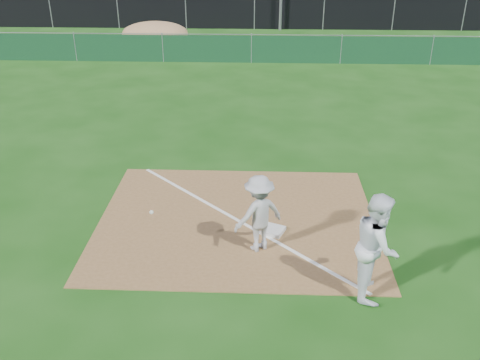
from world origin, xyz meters
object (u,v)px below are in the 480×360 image
runner (377,246)px  car_right (334,3)px  car_left (157,2)px  car_mid (254,7)px  play_at_first (259,214)px  first_base (273,230)px

runner → car_right: bearing=1.8°
car_left → car_mid: (6.56, -1.56, -0.06)m
car_mid → play_at_first: bearing=-176.2°
car_right → car_left: bearing=71.5°
runner → car_right: 29.91m
runner → car_left: size_ratio=0.45×
play_at_first → car_left: size_ratio=0.62×
runner → car_left: (-9.15, 29.66, -0.23)m
first_base → car_mid: size_ratio=0.10×
first_base → car_right: size_ratio=0.08×
first_base → car_right: bearing=80.9°
car_left → play_at_first: bearing=-162.0°
car_right → play_at_first: bearing=151.4°
first_base → car_right: 28.25m
play_at_first → runner: runner is taller
play_at_first → car_mid: play_at_first is taller
play_at_first → runner: size_ratio=1.37×
runner → car_left: runner is taller
play_at_first → runner: (2.01, -1.29, 0.16)m
first_base → car_mid: 26.23m
runner → car_right: runner is taller
first_base → car_left: 28.76m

